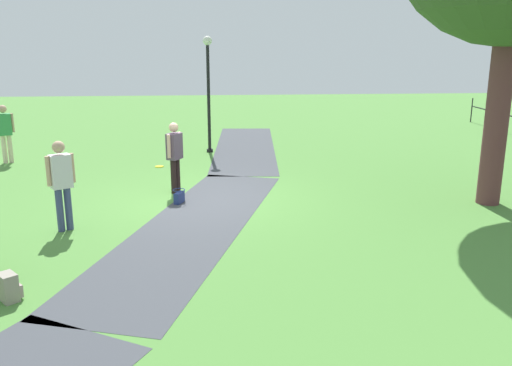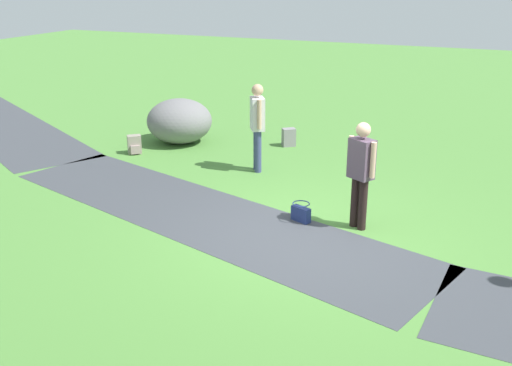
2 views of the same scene
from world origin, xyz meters
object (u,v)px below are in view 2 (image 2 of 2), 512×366
woman_with_handbag (361,168)px  backpack_by_boulder (135,145)px  handbag_on_grass (301,213)px  spare_backpack_on_lawn (289,137)px  passerby_on_path (257,121)px  lawn_boulder (179,121)px

woman_with_handbag → backpack_by_boulder: 5.74m
woman_with_handbag → backpack_by_boulder: woman_with_handbag is taller
handbag_on_grass → spare_backpack_on_lawn: size_ratio=0.89×
woman_with_handbag → passerby_on_path: size_ratio=0.97×
passerby_on_path → backpack_by_boulder: 2.98m
lawn_boulder → woman_with_handbag: bearing=147.9°
lawn_boulder → handbag_on_grass: (-4.02, 3.20, -0.36)m
lawn_boulder → spare_backpack_on_lawn: (-2.37, -0.71, -0.31)m
handbag_on_grass → spare_backpack_on_lawn: 4.25m
passerby_on_path → handbag_on_grass: size_ratio=4.81×
lawn_boulder → passerby_on_path: (-2.42, 1.17, 0.49)m
lawn_boulder → backpack_by_boulder: (0.45, 1.15, -0.31)m
backpack_by_boulder → handbag_on_grass: bearing=155.4°
woman_with_handbag → passerby_on_path: passerby_on_path is taller
handbag_on_grass → passerby_on_path: bearing=-51.6°
woman_with_handbag → passerby_on_path: bearing=-37.5°
lawn_boulder → spare_backpack_on_lawn: 2.49m
woman_with_handbag → handbag_on_grass: size_ratio=4.66×
handbag_on_grass → backpack_by_boulder: bearing=-24.6°
woman_with_handbag → spare_backpack_on_lawn: (2.53, -3.79, -0.76)m
lawn_boulder → handbag_on_grass: bearing=141.5°
passerby_on_path → backpack_by_boulder: (2.87, -0.02, -0.80)m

